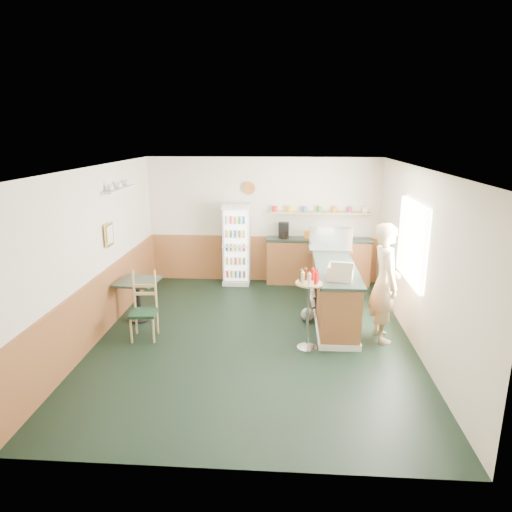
# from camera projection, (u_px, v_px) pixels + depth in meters

# --- Properties ---
(ground) EXTENTS (6.00, 6.00, 0.00)m
(ground) POSITION_uv_depth(u_px,v_px,m) (253.00, 337.00, 7.38)
(ground) COLOR black
(ground) RESTS_ON ground
(room_envelope) EXTENTS (5.04, 6.02, 2.72)m
(room_envelope) POSITION_uv_depth(u_px,v_px,m) (243.00, 235.00, 7.69)
(room_envelope) COLOR beige
(room_envelope) RESTS_ON ground
(service_counter) EXTENTS (0.68, 3.01, 1.01)m
(service_counter) POSITION_uv_depth(u_px,v_px,m) (332.00, 290.00, 8.20)
(service_counter) COLOR #A16434
(service_counter) RESTS_ON ground
(back_counter) EXTENTS (2.24, 0.42, 1.69)m
(back_counter) POSITION_uv_depth(u_px,v_px,m) (317.00, 259.00, 9.85)
(back_counter) COLOR #A16434
(back_counter) RESTS_ON ground
(drinks_fridge) EXTENTS (0.57, 0.51, 1.74)m
(drinks_fridge) POSITION_uv_depth(u_px,v_px,m) (236.00, 244.00, 9.82)
(drinks_fridge) COLOR silver
(drinks_fridge) RESTS_ON ground
(display_case) EXTENTS (0.81, 0.42, 0.46)m
(display_case) POSITION_uv_depth(u_px,v_px,m) (331.00, 239.00, 8.68)
(display_case) COLOR silver
(display_case) RESTS_ON service_counter
(cash_register) EXTENTS (0.45, 0.46, 0.22)m
(cash_register) POSITION_uv_depth(u_px,v_px,m) (340.00, 272.00, 7.04)
(cash_register) COLOR beige
(cash_register) RESTS_ON service_counter
(shopkeeper) EXTENTS (0.51, 0.67, 1.89)m
(shopkeeper) POSITION_uv_depth(u_px,v_px,m) (385.00, 283.00, 7.08)
(shopkeeper) COLOR tan
(shopkeeper) RESTS_ON ground
(condiment_stand) EXTENTS (0.40, 0.40, 1.24)m
(condiment_stand) POSITION_uv_depth(u_px,v_px,m) (308.00, 298.00, 6.79)
(condiment_stand) COLOR silver
(condiment_stand) RESTS_ON ground
(newspaper_rack) EXTENTS (0.09, 0.44, 0.52)m
(newspaper_rack) POSITION_uv_depth(u_px,v_px,m) (313.00, 291.00, 8.07)
(newspaper_rack) COLOR black
(newspaper_rack) RESTS_ON ground
(cafe_table) EXTENTS (0.73, 0.73, 0.73)m
(cafe_table) POSITION_uv_depth(u_px,v_px,m) (138.00, 292.00, 7.92)
(cafe_table) COLOR black
(cafe_table) RESTS_ON ground
(cafe_chair) EXTENTS (0.44, 0.44, 1.09)m
(cafe_chair) POSITION_uv_depth(u_px,v_px,m) (145.00, 303.00, 7.28)
(cafe_chair) COLOR black
(cafe_chair) RESTS_ON ground
(dog_doorstop) EXTENTS (0.23, 0.30, 0.28)m
(dog_doorstop) POSITION_uv_depth(u_px,v_px,m) (308.00, 314.00, 7.97)
(dog_doorstop) COLOR gray
(dog_doorstop) RESTS_ON ground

